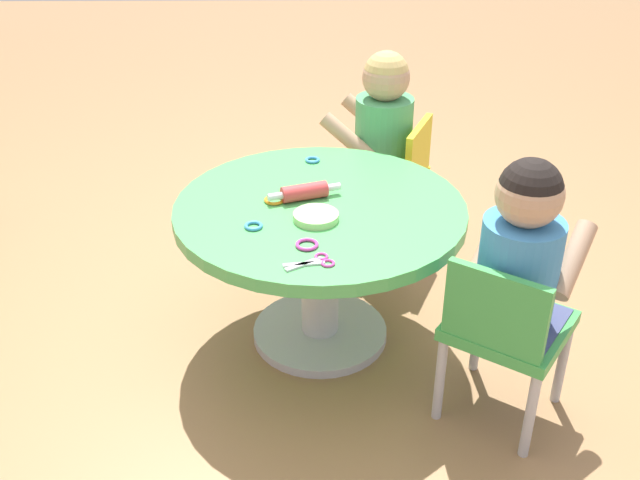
{
  "coord_description": "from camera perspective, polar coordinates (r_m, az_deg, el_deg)",
  "views": [
    {
      "loc": [
        -1.98,
        0.02,
        1.52
      ],
      "look_at": [
        0.0,
        0.0,
        0.37
      ],
      "focal_mm": 41.88,
      "sensor_mm": 36.0,
      "label": 1
    }
  ],
  "objects": [
    {
      "name": "craft_table",
      "position": [
        2.29,
        -0.0,
        0.1
      ],
      "size": [
        0.88,
        0.88,
        0.49
      ],
      "color": "silver",
      "rests_on": "ground"
    },
    {
      "name": "cookie_cutter_3",
      "position": [
        2.02,
        -1.0,
        -0.35
      ],
      "size": [
        0.06,
        0.06,
        0.01
      ],
      "primitive_type": "torus",
      "color": "#D83FA5",
      "rests_on": "craft_table"
    },
    {
      "name": "seated_child_right",
      "position": [
        2.75,
        4.81,
        9.04
      ],
      "size": [
        0.38,
        0.42,
        0.51
      ],
      "color": "#3F4772",
      "rests_on": "ground"
    },
    {
      "name": "child_chair_left",
      "position": [
        2.07,
        13.92,
        -6.66
      ],
      "size": [
        0.42,
        0.42,
        0.54
      ],
      "color": "#B7B7BC",
      "rests_on": "ground"
    },
    {
      "name": "seated_child_left",
      "position": [
        1.98,
        15.13,
        -0.81
      ],
      "size": [
        0.44,
        0.42,
        0.51
      ],
      "color": "#3F4772",
      "rests_on": "ground"
    },
    {
      "name": "ground_plane",
      "position": [
        2.5,
        -0.0,
        -7.3
      ],
      "size": [
        10.0,
        10.0,
        0.0
      ],
      "primitive_type": "plane",
      "color": "#9E7247"
    },
    {
      "name": "craft_scissors",
      "position": [
        1.95,
        -0.31,
        -1.68
      ],
      "size": [
        0.1,
        0.14,
        0.01
      ],
      "color": "silver",
      "rests_on": "craft_table"
    },
    {
      "name": "rolling_pin",
      "position": [
        2.26,
        -1.2,
        3.7
      ],
      "size": [
        0.1,
        0.22,
        0.05
      ],
      "color": "#D83F3F",
      "rests_on": "craft_table"
    },
    {
      "name": "cookie_cutter_2",
      "position": [
        2.12,
        -5.1,
        1.08
      ],
      "size": [
        0.05,
        0.05,
        0.01
      ],
      "primitive_type": "torus",
      "color": "#3F99D8",
      "rests_on": "craft_table"
    },
    {
      "name": "playdough_blob_0",
      "position": [
        2.15,
        -0.31,
        1.81
      ],
      "size": [
        0.13,
        0.13,
        0.02
      ],
      "primitive_type": "cylinder",
      "color": "#B2E58C",
      "rests_on": "craft_table"
    },
    {
      "name": "cookie_cutter_0",
      "position": [
        2.26,
        -3.5,
        3.08
      ],
      "size": [
        0.06,
        0.06,
        0.01
      ],
      "primitive_type": "torus",
      "color": "orange",
      "rests_on": "craft_table"
    },
    {
      "name": "cookie_cutter_1",
      "position": [
        2.52,
        -0.58,
        6.14
      ],
      "size": [
        0.05,
        0.05,
        0.01
      ],
      "primitive_type": "torus",
      "color": "#3F99D8",
      "rests_on": "craft_table"
    },
    {
      "name": "child_chair_right",
      "position": [
        2.83,
        5.39,
        4.64
      ],
      "size": [
        0.39,
        0.39,
        0.54
      ],
      "color": "#B7B7BC",
      "rests_on": "ground"
    }
  ]
}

